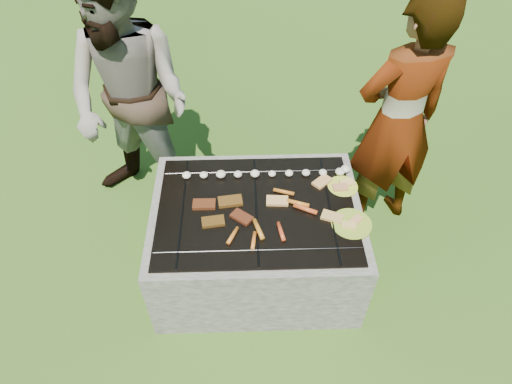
# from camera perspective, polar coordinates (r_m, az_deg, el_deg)

# --- Properties ---
(lawn) EXTENTS (60.00, 60.00, 0.00)m
(lawn) POSITION_cam_1_polar(r_m,az_deg,el_deg) (3.27, 0.03, -9.19)
(lawn) COLOR #254812
(lawn) RESTS_ON ground
(fire_pit) EXTENTS (1.30, 1.00, 0.62)m
(fire_pit) POSITION_cam_1_polar(r_m,az_deg,el_deg) (3.04, 0.03, -6.16)
(fire_pit) COLOR #9F978D
(fire_pit) RESTS_ON ground
(mushrooms) EXTENTS (1.10, 0.09, 0.04)m
(mushrooms) POSITION_cam_1_polar(r_m,az_deg,el_deg) (2.98, 1.98, 2.39)
(mushrooms) COLOR white
(mushrooms) RESTS_ON fire_pit
(pork_slabs) EXTENTS (0.37, 0.26, 0.02)m
(pork_slabs) POSITION_cam_1_polar(r_m,az_deg,el_deg) (2.77, -4.28, -2.23)
(pork_slabs) COLOR maroon
(pork_slabs) RESTS_ON fire_pit
(sausages) EXTENTS (0.55, 0.48, 0.03)m
(sausages) POSITION_cam_1_polar(r_m,az_deg,el_deg) (2.72, 2.58, -3.32)
(sausages) COLOR #C17A1F
(sausages) RESTS_ON fire_pit
(bread_on_grate) EXTENTS (0.46, 0.43, 0.02)m
(bread_on_grate) POSITION_cam_1_polar(r_m,az_deg,el_deg) (2.84, 6.53, -0.92)
(bread_on_grate) COLOR #E8B676
(bread_on_grate) RESTS_ON fire_pit
(plate_far) EXTENTS (0.22, 0.22, 0.03)m
(plate_far) POSITION_cam_1_polar(r_m,az_deg,el_deg) (2.97, 10.81, 0.72)
(plate_far) COLOR yellow
(plate_far) RESTS_ON fire_pit
(plate_near) EXTENTS (0.27, 0.27, 0.03)m
(plate_near) POSITION_cam_1_polar(r_m,az_deg,el_deg) (2.77, 11.84, -3.93)
(plate_near) COLOR gold
(plate_near) RESTS_ON fire_pit
(cook) EXTENTS (0.73, 0.57, 1.76)m
(cook) POSITION_cam_1_polar(r_m,az_deg,el_deg) (3.12, 17.30, 8.37)
(cook) COLOR gray
(cook) RESTS_ON ground
(bystander) EXTENTS (1.11, 1.02, 1.85)m
(bystander) POSITION_cam_1_polar(r_m,az_deg,el_deg) (3.20, -15.38, 10.84)
(bystander) COLOR gray
(bystander) RESTS_ON ground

